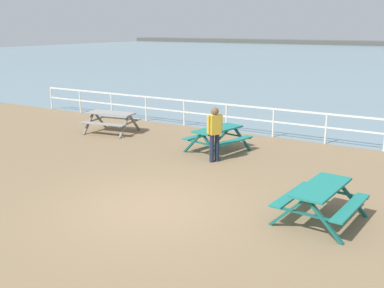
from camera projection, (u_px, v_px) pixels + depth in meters
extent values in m
cube|color=#846B4C|center=(150.00, 211.00, 10.25)|extent=(30.00, 24.00, 0.20)
cube|color=white|center=(274.00, 109.00, 16.42)|extent=(23.00, 0.06, 0.06)
cube|color=white|center=(273.00, 122.00, 16.54)|extent=(23.00, 0.05, 0.05)
cylinder|color=white|center=(51.00, 98.00, 22.20)|extent=(0.07, 0.07, 1.05)
cylinder|color=white|center=(80.00, 102.00, 21.26)|extent=(0.07, 0.07, 1.05)
cylinder|color=white|center=(112.00, 105.00, 20.32)|extent=(0.07, 0.07, 1.05)
cylinder|color=white|center=(146.00, 109.00, 19.38)|extent=(0.07, 0.07, 1.05)
cylinder|color=white|center=(184.00, 113.00, 18.44)|extent=(0.07, 0.07, 1.05)
cylinder|color=white|center=(226.00, 118.00, 17.49)|extent=(0.07, 0.07, 1.05)
cylinder|color=white|center=(273.00, 123.00, 16.55)|extent=(0.07, 0.07, 1.05)
cylinder|color=white|center=(326.00, 129.00, 15.61)|extent=(0.07, 0.07, 1.05)
cube|color=#1E7A70|center=(322.00, 187.00, 9.33)|extent=(0.87, 1.86, 0.05)
cube|color=#1E7A70|center=(293.00, 194.00, 9.76)|extent=(0.43, 1.82, 0.04)
cube|color=#1E7A70|center=(351.00, 207.00, 9.05)|extent=(0.43, 1.82, 0.04)
cube|color=#165B54|center=(317.00, 190.00, 10.24)|extent=(0.80, 0.16, 0.79)
cube|color=#165B54|center=(350.00, 197.00, 9.82)|extent=(0.80, 0.16, 0.79)
cube|color=#165B54|center=(333.00, 191.00, 10.02)|extent=(1.50, 0.20, 0.04)
cube|color=#165B54|center=(288.00, 212.00, 9.02)|extent=(0.80, 0.16, 0.79)
cube|color=#165B54|center=(324.00, 221.00, 8.60)|extent=(0.80, 0.16, 0.79)
cube|color=#165B54|center=(306.00, 214.00, 8.80)|extent=(1.50, 0.20, 0.04)
cube|color=#1E7A70|center=(218.00, 129.00, 14.60)|extent=(1.07, 1.91, 0.05)
cube|color=#1E7A70|center=(203.00, 135.00, 15.08)|extent=(0.64, 1.81, 0.04)
cube|color=#1E7A70|center=(233.00, 141.00, 14.26)|extent=(0.64, 1.81, 0.04)
cube|color=#165B54|center=(224.00, 134.00, 15.49)|extent=(0.79, 0.25, 0.79)
cube|color=#165B54|center=(241.00, 138.00, 15.00)|extent=(0.79, 0.25, 0.79)
cube|color=#165B54|center=(232.00, 135.00, 15.23)|extent=(1.48, 0.38, 0.04)
cube|color=#165B54|center=(193.00, 143.00, 14.38)|extent=(0.79, 0.25, 0.79)
cube|color=#165B54|center=(211.00, 147.00, 13.89)|extent=(0.79, 0.25, 0.79)
cube|color=#165B54|center=(202.00, 143.00, 14.13)|extent=(1.48, 0.38, 0.04)
cube|color=gray|center=(111.00, 113.00, 17.25)|extent=(1.88, 0.96, 0.05)
cube|color=gray|center=(120.00, 118.00, 17.88)|extent=(1.82, 0.53, 0.04)
cube|color=gray|center=(103.00, 124.00, 16.77)|extent=(1.82, 0.53, 0.04)
cube|color=slate|center=(134.00, 122.00, 17.40)|extent=(0.20, 0.80, 0.79)
cube|color=slate|center=(124.00, 126.00, 16.73)|extent=(0.20, 0.80, 0.79)
cube|color=slate|center=(129.00, 123.00, 17.05)|extent=(0.29, 1.49, 0.04)
cube|color=slate|center=(100.00, 119.00, 17.96)|extent=(0.20, 0.80, 0.79)
cube|color=slate|center=(89.00, 123.00, 17.29)|extent=(0.20, 0.80, 0.79)
cube|color=slate|center=(94.00, 120.00, 17.61)|extent=(0.29, 1.49, 0.04)
cylinder|color=#1E2338|center=(217.00, 148.00, 13.61)|extent=(0.14, 0.14, 0.85)
cylinder|color=#1E2338|center=(212.00, 148.00, 13.52)|extent=(0.14, 0.14, 0.85)
cube|color=gold|center=(215.00, 125.00, 13.38)|extent=(0.36, 0.40, 0.58)
cylinder|color=gold|center=(221.00, 123.00, 13.48)|extent=(0.09, 0.09, 0.52)
cylinder|color=gold|center=(208.00, 124.00, 13.28)|extent=(0.09, 0.09, 0.52)
sphere|color=brown|center=(215.00, 111.00, 13.28)|extent=(0.23, 0.23, 0.23)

